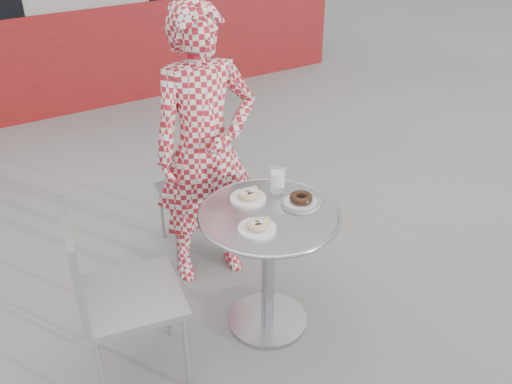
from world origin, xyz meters
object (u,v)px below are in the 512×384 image
plate_far (248,196)px  plate_near (258,226)px  seated_person (205,150)px  milk_cup (277,181)px  plate_checker (301,201)px  bistro_table (269,242)px  chair_left (133,328)px  chair_far (193,214)px

plate_far → plate_near: same height
seated_person → milk_cup: 0.49m
plate_far → plate_near: (-0.10, -0.26, -0.00)m
seated_person → milk_cup: size_ratio=12.39×
plate_near → milk_cup: 0.38m
plate_near → plate_checker: bearing=15.3°
bistro_table → chair_left: 0.79m
milk_cup → bistro_table: bearing=-133.6°
chair_far → seated_person: seated_person is taller
plate_checker → plate_near: bearing=-164.7°
plate_near → seated_person: bearing=83.3°
seated_person → plate_far: (0.02, -0.44, -0.08)m
milk_cup → chair_far: bearing=104.2°
plate_far → plate_near: size_ratio=1.02×
chair_far → milk_cup: (0.18, -0.71, 0.55)m
seated_person → plate_near: 0.72m
chair_left → seated_person: seated_person is taller
bistro_table → plate_far: size_ratio=3.91×
chair_far → milk_cup: 0.91m
bistro_table → milk_cup: size_ratio=5.46×
chair_left → plate_near: bearing=-91.9°
plate_far → bistro_table: bearing=-84.2°
chair_far → plate_far: 0.86m
plate_near → plate_checker: plate_checker is taller
bistro_table → seated_person: (-0.04, 0.62, 0.28)m
seated_person → plate_far: bearing=-79.6°
bistro_table → chair_left: bearing=176.8°
chair_left → seated_person: (0.71, 0.57, 0.53)m
seated_person → bistro_table: bearing=-78.7°
bistro_table → chair_left: chair_left is taller
plate_near → plate_checker: (0.31, 0.09, -0.00)m
plate_near → milk_cup: bearing=42.5°
bistro_table → plate_far: plate_far is taller
chair_left → plate_far: (0.73, 0.13, 0.45)m
seated_person → plate_checker: 0.67m
chair_left → plate_checker: size_ratio=4.67×
bistro_table → plate_checker: size_ratio=3.54×
bistro_table → plate_checker: bearing=-1.8°
plate_checker → seated_person: bearing=110.1°
chair_far → seated_person: 0.64m
chair_far → plate_near: bearing=91.9°
bistro_table → plate_near: plate_near is taller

